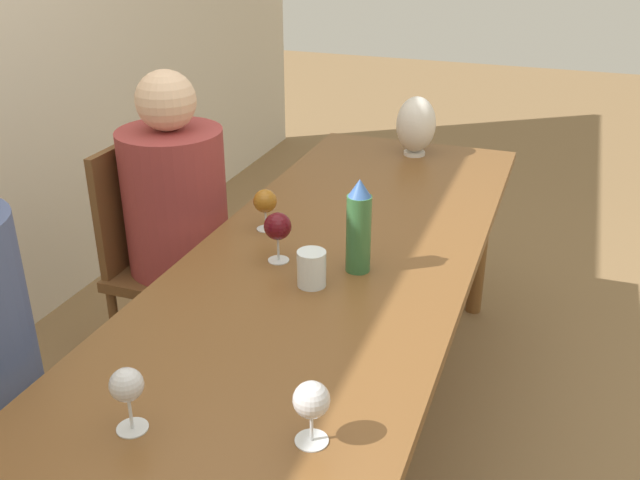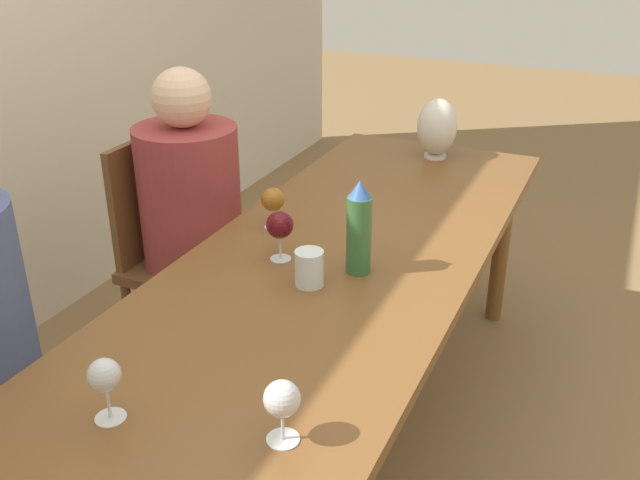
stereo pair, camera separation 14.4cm
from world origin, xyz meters
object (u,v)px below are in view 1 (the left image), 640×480
wine_glass_1 (127,387)px  chair_far (164,255)px  water_tumbler (312,269)px  vase (416,125)px  water_bottle (359,227)px  wine_glass_3 (311,401)px  person_far (181,225)px  wine_glass_4 (265,202)px  wine_glass_2 (278,227)px

wine_glass_1 → chair_far: bearing=29.3°
water_tumbler → vase: 1.21m
water_bottle → wine_glass_3: size_ratio=2.03×
wine_glass_3 → person_far: (1.03, 0.89, -0.20)m
chair_far → wine_glass_4: bearing=-105.3°
wine_glass_3 → wine_glass_4: bearing=28.8°
wine_glass_3 → chair_far: 1.46m
vase → wine_glass_2: bearing=172.0°
wine_glass_4 → water_bottle: bearing=-115.1°
water_bottle → wine_glass_4: water_bottle is taller
wine_glass_3 → wine_glass_4: 1.02m
chair_far → wine_glass_2: bearing=-118.1°
wine_glass_4 → person_far: 0.47m
wine_glass_1 → wine_glass_4: wine_glass_1 is taller
water_bottle → wine_glass_2: bearing=95.6°
water_tumbler → chair_far: 0.92m
water_tumbler → wine_glass_4: size_ratio=0.75×
wine_glass_4 → person_far: size_ratio=0.11×
water_bottle → person_far: (0.30, 0.77, -0.24)m
wine_glass_1 → wine_glass_4: (0.99, 0.14, -0.01)m
vase → chair_far: size_ratio=0.27×
wine_glass_3 → chair_far: bearing=43.6°
water_bottle → vase: (1.08, 0.08, -0.01)m
water_tumbler → water_bottle: bearing=-35.9°
vase → wine_glass_4: vase is taller
water_tumbler → wine_glass_1: bearing=169.2°
wine_glass_3 → vase: bearing=6.7°
wine_glass_2 → person_far: person_far is taller
vase → person_far: 1.06m
water_tumbler → wine_glass_1: (-0.68, 0.13, 0.05)m
water_bottle → wine_glass_1: 0.85m
wine_glass_1 → chair_far: 1.33m
wine_glass_1 → wine_glass_4: 0.99m
water_tumbler → wine_glass_2: size_ratio=0.67×
water_tumbler → chair_far: size_ratio=0.11×
wine_glass_1 → chair_far: (1.12, 0.63, -0.34)m
water_tumbler → chair_far: chair_far is taller
wine_glass_3 → wine_glass_2: bearing=27.6°
vase → wine_glass_2: 1.11m
wine_glass_1 → water_tumbler: bearing=-10.8°
vase → chair_far: (-0.78, 0.77, -0.37)m
vase → wine_glass_3: (-1.81, -0.21, -0.03)m
water_bottle → wine_glass_1: bearing=164.6°
vase → wine_glass_2: size_ratio=1.62×
water_tumbler → wine_glass_2: wine_glass_2 is taller
wine_glass_2 → chair_far: 0.78m
wine_glass_3 → wine_glass_4: same height
chair_far → wine_glass_1: bearing=-150.7°
water_tumbler → wine_glass_3: size_ratio=0.75×
wine_glass_4 → chair_far: 0.61m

